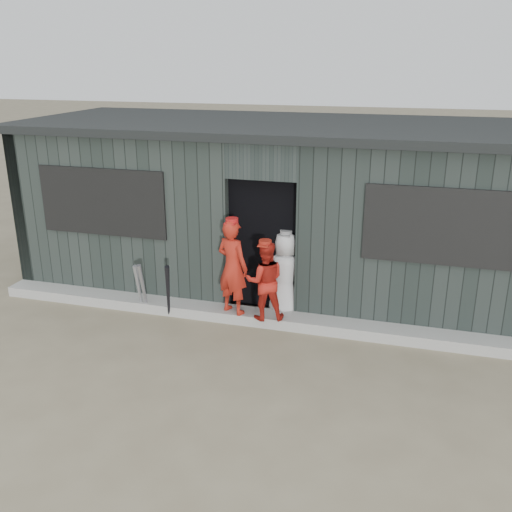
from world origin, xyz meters
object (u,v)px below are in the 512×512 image
(player_red_left, at_px, (233,267))
(player_grey_back, at_px, (285,275))
(dugout, at_px, (285,206))
(bat_right, at_px, (168,292))
(bat_left, at_px, (139,288))
(player_red_right, at_px, (265,281))
(bat_mid, at_px, (143,288))

(player_red_left, bearing_deg, player_grey_back, -127.33)
(dugout, bearing_deg, bat_right, -122.21)
(bat_left, bearing_deg, player_red_left, 2.82)
(bat_left, distance_m, player_red_right, 1.93)
(player_red_left, bearing_deg, dugout, -77.95)
(player_red_left, distance_m, dugout, 1.84)
(player_red_left, bearing_deg, bat_right, 34.55)
(bat_right, xyz_separation_m, player_red_right, (1.39, 0.11, 0.27))
(bat_mid, height_order, dugout, dugout)
(bat_mid, relative_size, dugout, 0.10)
(player_grey_back, bearing_deg, player_red_left, 17.80)
(bat_mid, height_order, player_red_right, player_red_right)
(bat_right, distance_m, dugout, 2.45)
(bat_left, distance_m, bat_mid, 0.10)
(bat_right, height_order, dugout, dugout)
(bat_left, bearing_deg, player_grey_back, 12.30)
(bat_mid, distance_m, player_red_left, 1.40)
(bat_right, relative_size, player_red_right, 0.79)
(bat_right, relative_size, player_red_left, 0.65)
(player_grey_back, bearing_deg, bat_left, -0.08)
(player_red_right, xyz_separation_m, dugout, (-0.16, 1.83, 0.58))
(bat_mid, bearing_deg, dugout, 48.33)
(dugout, bearing_deg, bat_mid, -131.67)
(bat_left, height_order, bat_mid, bat_mid)
(dugout, bearing_deg, bat_left, -133.77)
(bat_right, bearing_deg, player_red_right, 4.70)
(bat_left, xyz_separation_m, bat_right, (0.52, -0.12, 0.06))
(player_red_left, bearing_deg, bat_left, 25.31)
(bat_mid, xyz_separation_m, player_grey_back, (1.99, 0.49, 0.24))
(bat_left, distance_m, player_red_left, 1.49)
(bat_left, xyz_separation_m, player_red_left, (1.42, 0.07, 0.45))
(bat_right, distance_m, player_red_left, 1.00)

